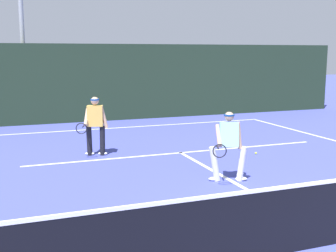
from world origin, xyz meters
TOP-DOWN VIEW (x-y plane):
  - court_line_baseline_far at (0.00, 10.97)m, footprint 10.56×0.10m
  - court_line_service at (0.00, 6.31)m, footprint 8.61×0.10m
  - court_line_centre at (0.00, 3.20)m, footprint 0.10×6.40m
  - player_near at (-0.08, 3.41)m, footprint 1.02×0.86m
  - player_far at (-2.30, 6.86)m, footprint 0.95×0.87m
  - tennis_ball at (1.88, 5.39)m, footprint 0.07×0.07m
  - tennis_ball_extra at (-4.33, 1.22)m, footprint 0.07×0.07m
  - back_fence_windscreen at (0.00, 12.86)m, footprint 20.95×0.12m
  - light_pole at (-3.75, 13.72)m, footprint 0.55×0.44m

SIDE VIEW (x-z plane):
  - court_line_baseline_far at x=0.00m, z-range 0.00..0.01m
  - court_line_service at x=0.00m, z-range 0.00..0.01m
  - court_line_centre at x=0.00m, z-range 0.00..0.01m
  - tennis_ball at x=1.88m, z-range 0.00..0.07m
  - tennis_ball_extra at x=-4.33m, z-range 0.00..0.07m
  - player_near at x=-0.08m, z-range 0.07..1.61m
  - player_far at x=-2.30m, z-range 0.08..1.69m
  - back_fence_windscreen at x=0.00m, z-range 0.00..3.14m
  - light_pole at x=-3.75m, z-range 0.86..8.65m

